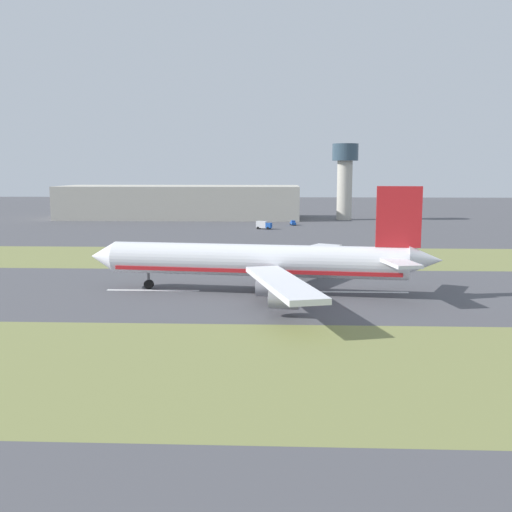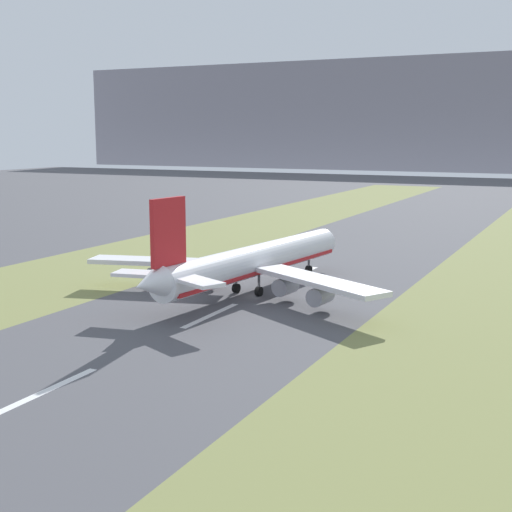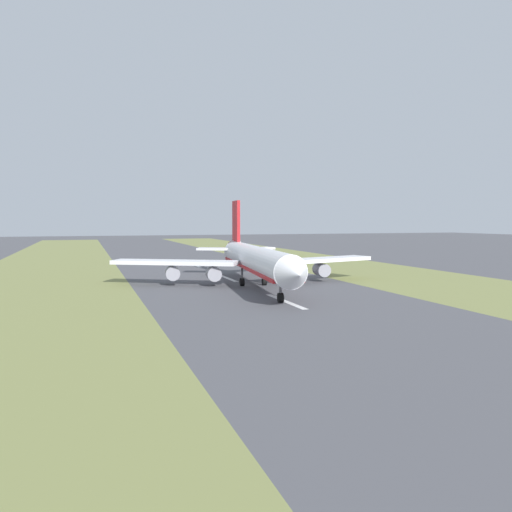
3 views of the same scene
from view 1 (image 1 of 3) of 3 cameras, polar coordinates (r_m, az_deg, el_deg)
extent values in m
plane|color=#4C4C51|center=(114.90, 2.10, -3.39)|extent=(800.00, 800.00, 0.00)
cube|color=olive|center=(71.39, 1.87, -10.65)|extent=(40.00, 600.00, 0.01)
cube|color=olive|center=(159.24, 2.21, -0.13)|extent=(40.00, 600.00, 0.01)
cube|color=silver|center=(115.90, 9.97, -3.40)|extent=(1.20, 18.00, 0.01)
cube|color=silver|center=(117.53, -9.78, -3.23)|extent=(1.20, 18.00, 0.01)
cylinder|color=white|center=(112.74, 0.00, -0.40)|extent=(12.77, 56.31, 6.00)
cone|color=white|center=(121.48, -14.34, -0.04)|extent=(6.44, 5.68, 5.88)
cone|color=white|center=(111.86, 15.87, -0.37)|extent=(5.79, 6.58, 5.10)
cube|color=red|center=(113.00, 0.00, -1.23)|extent=(12.20, 54.05, 0.70)
cube|color=white|center=(94.81, 2.57, -2.61)|extent=(29.56, 13.31, 0.90)
cube|color=white|center=(129.17, 4.44, 0.27)|extent=(28.27, 19.30, 0.90)
cylinder|color=#93939E|center=(103.96, 1.36, -3.01)|extent=(3.76, 5.15, 3.20)
cylinder|color=#93939E|center=(94.78, 2.70, -4.12)|extent=(3.76, 5.15, 3.20)
cylinder|color=#93939E|center=(121.51, 2.56, -1.38)|extent=(3.76, 5.15, 3.20)
cylinder|color=#93939E|center=(130.00, 4.57, -0.77)|extent=(3.76, 5.15, 3.20)
cube|color=red|center=(110.56, 13.44, 3.64)|extent=(1.77, 8.04, 11.00)
cube|color=white|center=(105.95, 13.51, -0.64)|extent=(10.66, 6.23, 0.60)
cube|color=white|center=(116.81, 13.14, 0.18)|extent=(10.92, 8.21, 0.60)
cylinder|color=#59595E|center=(118.66, -10.20, -1.91)|extent=(0.50, 0.50, 3.20)
cylinder|color=black|center=(118.95, -10.18, -2.67)|extent=(1.11, 1.90, 1.80)
cylinder|color=#59595E|center=(110.38, 1.32, -2.54)|extent=(0.50, 0.50, 3.20)
cylinder|color=black|center=(110.69, 1.31, -3.35)|extent=(1.11, 1.90, 1.80)
cylinder|color=#59595E|center=(115.45, 1.68, -2.06)|extent=(0.50, 0.50, 3.20)
cylinder|color=black|center=(115.74, 1.68, -2.84)|extent=(1.11, 1.90, 1.80)
cube|color=#BCB7A8|center=(291.15, -7.21, 5.12)|extent=(36.00, 113.51, 15.57)
cylinder|color=#BCB7A8|center=(282.55, 8.42, 6.20)|extent=(7.00, 7.00, 27.32)
cylinder|color=#334756|center=(282.51, 8.50, 9.75)|extent=(12.00, 12.00, 7.71)
cube|color=#1E51B2|center=(234.60, 1.23, 2.92)|extent=(2.76, 2.64, 2.00)
cube|color=silver|center=(235.68, 0.55, 3.02)|extent=(3.45, 4.51, 2.60)
cylinder|color=black|center=(235.71, 1.32, 2.70)|extent=(0.67, 1.06, 1.00)
cylinder|color=black|center=(233.67, 1.13, 2.65)|extent=(0.67, 1.06, 1.00)
cylinder|color=black|center=(237.26, 0.38, 2.74)|extent=(0.67, 1.06, 1.00)
cylinder|color=black|center=(235.24, 0.18, 2.69)|extent=(0.67, 1.06, 1.00)
cube|color=#1E51B2|center=(252.63, 3.55, 3.12)|extent=(4.66, 2.59, 0.90)
cube|color=#1E51B2|center=(252.75, 3.54, 3.32)|extent=(2.66, 1.96, 0.80)
cylinder|color=black|center=(251.46, 3.82, 2.99)|extent=(0.69, 0.36, 0.66)
cylinder|color=black|center=(251.09, 3.42, 2.99)|extent=(0.69, 0.36, 0.66)
cylinder|color=black|center=(254.25, 3.68, 3.05)|extent=(0.69, 0.36, 0.66)
cylinder|color=black|center=(253.88, 3.28, 3.05)|extent=(0.69, 0.36, 0.66)
camera|label=2|loc=(206.80, 37.37, 8.53)|focal=50.00mm
camera|label=3|loc=(183.44, -34.11, 4.22)|focal=35.00mm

